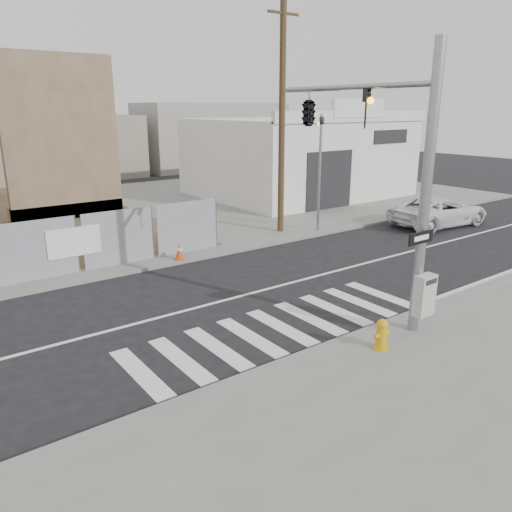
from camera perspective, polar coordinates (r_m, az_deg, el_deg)
ground at (r=15.25m, az=-3.10°, el=-4.96°), size 100.00×100.00×0.00m
sidewalk_far at (r=27.57m, az=-19.45°, el=4.07°), size 50.00×20.00×0.12m
signal_pole at (r=14.23m, az=9.97°, el=13.07°), size 0.96×5.87×7.00m
far_signal_pole at (r=22.90m, az=7.33°, el=11.17°), size 0.16×0.20×5.60m
concrete_wall_right at (r=27.04m, az=-21.20°, el=10.80°), size 5.50×1.30×8.00m
auto_shop at (r=33.16m, az=4.78°, el=11.26°), size 12.00×10.20×5.95m
utility_pole_right at (r=22.48m, az=2.98°, el=15.58°), size 1.60×0.28×10.00m
fire_hydrant at (r=12.24m, az=14.17°, el=-8.63°), size 0.46×0.43×0.74m
suv at (r=26.16m, az=20.19°, el=4.85°), size 5.44×2.92×1.45m
traffic_cone_d at (r=18.84m, az=-8.79°, el=0.48°), size 0.38×0.38×0.63m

